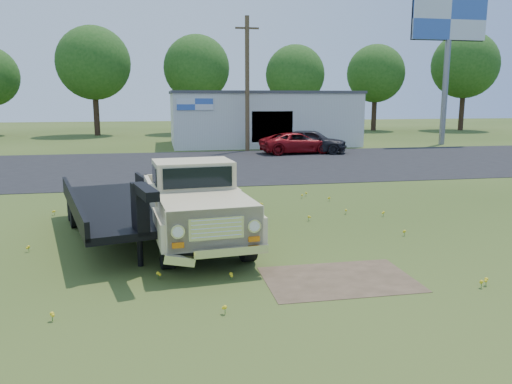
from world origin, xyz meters
The scene contains 16 objects.
ground centered at (0.00, 0.00, 0.00)m, with size 140.00×140.00×0.00m, color #2F4415.
asphalt_lot centered at (0.00, 15.00, 0.00)m, with size 90.00×14.00×0.02m, color black.
dirt_patch_a centered at (1.50, -3.00, 0.00)m, with size 3.00×2.00×0.01m, color #4B3B28.
dirt_patch_b centered at (-2.00, 3.50, 0.00)m, with size 2.20×1.60×0.01m, color #4B3B28.
commercial_building centered at (6.00, 26.99, 2.10)m, with size 14.20×8.20×4.15m.
billboard centered at (20.00, 24.04, 8.54)m, with size 6.10×0.45×11.05m.
utility_pole_mid centered at (4.00, 22.00, 4.60)m, with size 1.60×0.30×9.00m.
treeline_c centered at (-8.00, 39.50, 6.93)m, with size 7.04×7.04×10.47m.
treeline_d centered at (2.00, 40.50, 6.62)m, with size 6.72×6.72×10.00m.
treeline_e centered at (12.00, 39.00, 5.98)m, with size 6.08×6.08×9.04m.
treeline_f centered at (22.00, 41.50, 6.30)m, with size 6.40×6.40×9.52m.
treeline_g centered at (32.00, 40.00, 7.25)m, with size 7.36×7.36×10.95m.
vintage_pickup_truck centered at (-1.19, 0.21, 1.06)m, with size 2.26×5.81×2.11m, color beige, non-canonical shape.
flatbed_trailer centered at (-3.10, 1.19, 0.95)m, with size 2.33×6.99×1.91m, color black, non-canonical shape.
red_pickup centered at (6.93, 19.74, 0.68)m, with size 2.25×4.89×1.36m, color maroon.
dark_sedan centered at (7.98, 19.85, 0.79)m, with size 1.86×4.63×1.58m, color black.
Camera 1 is at (-1.97, -12.10, 3.61)m, focal length 35.00 mm.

